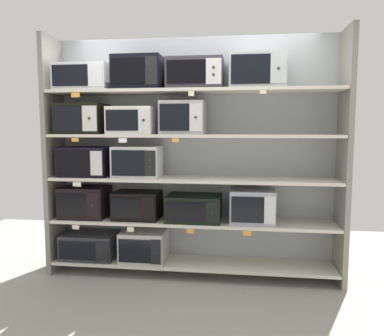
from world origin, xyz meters
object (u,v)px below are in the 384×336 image
at_px(microwave_4, 194,208).
at_px(microwave_5, 252,206).
at_px(microwave_11, 85,78).
at_px(microwave_12, 139,74).
at_px(microwave_1, 144,245).
at_px(microwave_7, 137,162).
at_px(microwave_13, 196,74).
at_px(microwave_9, 133,121).
at_px(microwave_3, 137,205).
at_px(microwave_0, 90,245).
at_px(microwave_10, 183,118).
at_px(microwave_8, 82,119).
at_px(microwave_2, 85,202).
at_px(microwave_14, 257,71).
at_px(microwave_6, 85,161).

relative_size(microwave_4, microwave_5, 1.24).
height_order(microwave_11, microwave_12, microwave_12).
bearing_deg(microwave_12, microwave_1, -0.26).
bearing_deg(microwave_7, microwave_13, 0.03).
distance_m(microwave_1, microwave_9, 1.32).
bearing_deg(microwave_3, microwave_0, -179.99).
relative_size(microwave_10, microwave_13, 0.79).
height_order(microwave_8, microwave_9, microwave_8).
xyz_separation_m(microwave_10, microwave_13, (0.12, 0.00, 0.43)).
relative_size(microwave_2, microwave_11, 0.87).
relative_size(microwave_5, microwave_10, 1.01).
relative_size(microwave_4, microwave_7, 1.15).
xyz_separation_m(microwave_4, microwave_8, (-1.18, -0.00, 0.91)).
xyz_separation_m(microwave_11, microwave_14, (1.76, -0.00, 0.03)).
bearing_deg(microwave_12, microwave_11, -179.98).
xyz_separation_m(microwave_1, microwave_4, (0.53, 0.00, 0.42)).
height_order(microwave_5, microwave_11, microwave_11).
distance_m(microwave_1, microwave_4, 0.68).
relative_size(microwave_6, microwave_13, 0.93).
height_order(microwave_5, microwave_9, microwave_9).
distance_m(microwave_12, microwave_14, 1.18).
distance_m(microwave_2, microwave_8, 0.88).
height_order(microwave_3, microwave_11, microwave_11).
height_order(microwave_3, microwave_12, microwave_12).
relative_size(microwave_7, microwave_12, 0.99).
xyz_separation_m(microwave_2, microwave_9, (0.54, -0.00, 0.86)).
height_order(microwave_11, microwave_13, microwave_13).
xyz_separation_m(microwave_7, microwave_14, (1.21, 0.00, 0.90)).
height_order(microwave_4, microwave_14, microwave_14).
bearing_deg(microwave_9, microwave_5, -0.00).
distance_m(microwave_3, microwave_9, 0.88).
height_order(microwave_12, microwave_13, microwave_12).
xyz_separation_m(microwave_7, microwave_11, (-0.55, 0.00, 0.86)).
bearing_deg(microwave_13, microwave_12, 179.99).
xyz_separation_m(microwave_4, microwave_10, (-0.11, -0.00, 0.92)).
relative_size(microwave_5, microwave_8, 0.93).
bearing_deg(microwave_4, microwave_6, -179.99).
height_order(microwave_6, microwave_7, microwave_7).
bearing_deg(microwave_3, microwave_1, -0.12).
relative_size(microwave_5, microwave_12, 0.92).
distance_m(microwave_11, microwave_13, 1.16).
relative_size(microwave_3, microwave_13, 0.86).
bearing_deg(microwave_7, microwave_3, 177.78).
xyz_separation_m(microwave_3, microwave_7, (0.01, -0.00, 0.46)).
bearing_deg(microwave_3, microwave_11, -179.98).
xyz_separation_m(microwave_9, microwave_10, (0.52, -0.00, 0.03)).
height_order(microwave_6, microwave_8, microwave_8).
height_order(microwave_0, microwave_4, microwave_4).
bearing_deg(microwave_11, microwave_5, 0.00).
distance_m(microwave_0, microwave_11, 1.78).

